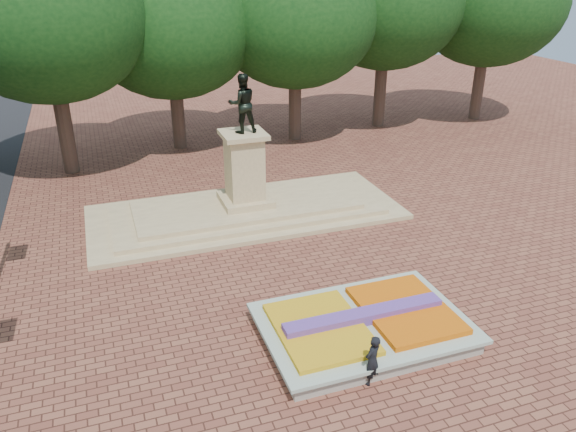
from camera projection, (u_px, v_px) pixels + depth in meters
name	position (u px, v px, depth m)	size (l,w,h in m)	color
ground	(310.00, 308.00, 18.95)	(90.00, 90.00, 0.00)	brown
flower_bed	(364.00, 326.00, 17.39)	(6.30, 4.30, 0.91)	gray
monument	(245.00, 197.00, 25.42)	(14.00, 6.00, 6.40)	tan
tree_row_back	(235.00, 35.00, 32.25)	(44.80, 8.80, 10.43)	#3D2A21
pedestrian	(372.00, 360.00, 15.29)	(0.56, 0.37, 1.55)	black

